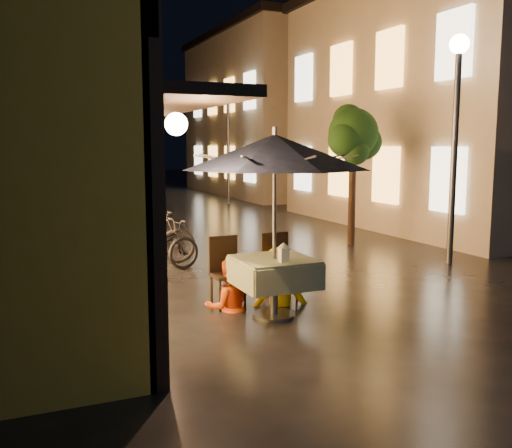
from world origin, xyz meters
name	(u,v)px	position (x,y,z in m)	size (l,w,h in m)	color
ground	(380,308)	(0.00, 0.00, 0.00)	(90.00, 90.00, 0.00)	black
east_building_near	(467,104)	(7.49, 6.50, 3.41)	(7.30, 9.30, 6.80)	#C2AB94
east_building_far	(288,114)	(7.49, 18.00, 3.66)	(7.30, 10.30, 7.30)	#C2AB94
street_tree	(354,137)	(2.41, 4.51, 2.42)	(1.43, 1.20, 3.15)	black
streetlamp_near	(456,108)	(3.00, 2.00, 2.92)	(0.36, 0.36, 4.23)	#59595E
streetlamp_far	(228,127)	(3.00, 14.00, 2.92)	(0.36, 0.36, 4.23)	#59595E
cafe_table	(274,273)	(-1.53, 0.22, 0.59)	(0.99, 0.99, 0.78)	#59595E
patio_umbrella	(275,152)	(-1.53, 0.22, 2.15)	(2.44, 2.44, 2.46)	#59595E
cafe_chair_left	(226,268)	(-1.93, 0.95, 0.54)	(0.42, 0.42, 0.97)	black
cafe_chair_right	(278,263)	(-1.13, 0.95, 0.54)	(0.42, 0.42, 0.97)	black
table_lantern	(284,251)	(-1.53, -0.06, 0.92)	(0.16, 0.16, 0.25)	white
person_orange	(228,260)	(-1.96, 0.78, 0.68)	(0.66, 0.51, 1.35)	#E04F13
person_yellow	(280,249)	(-1.20, 0.74, 0.78)	(1.01, 0.58, 1.56)	#FFC902
bicycle_0	(154,247)	(-2.39, 3.34, 0.46)	(0.62, 1.77, 0.93)	black
bicycle_1	(150,237)	(-2.26, 4.21, 0.52)	(0.49, 1.72, 1.03)	black
bicycle_2	(129,232)	(-2.36, 5.70, 0.41)	(0.54, 1.56, 0.82)	black
bicycle_3	(132,225)	(-2.20, 6.22, 0.47)	(0.44, 1.55, 0.93)	#232229
bicycle_4	(117,222)	(-2.43, 6.84, 0.49)	(0.65, 1.86, 0.98)	black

